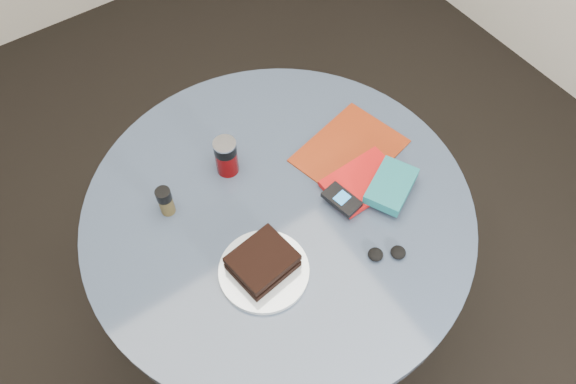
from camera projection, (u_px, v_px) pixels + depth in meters
ground at (281, 316)px, 2.05m from camera, size 4.00×4.00×0.00m
table at (279, 239)px, 1.56m from camera, size 1.00×1.00×0.75m
plate at (264, 271)px, 1.32m from camera, size 0.25×0.25×0.01m
sandwich at (263, 262)px, 1.30m from camera, size 0.15×0.14×0.05m
soda_can at (226, 157)px, 1.45m from camera, size 0.08×0.08×0.11m
pepper_grinder at (165, 201)px, 1.38m from camera, size 0.04×0.04×0.09m
magazine at (350, 151)px, 1.52m from camera, size 0.32×0.27×0.00m
red_book at (363, 181)px, 1.46m from camera, size 0.20×0.14×0.02m
novel at (391, 186)px, 1.42m from camera, size 0.17×0.15×0.03m
mp3_player at (342, 200)px, 1.41m from camera, size 0.07×0.10×0.02m
headphones at (387, 253)px, 1.34m from camera, size 0.10×0.08×0.02m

